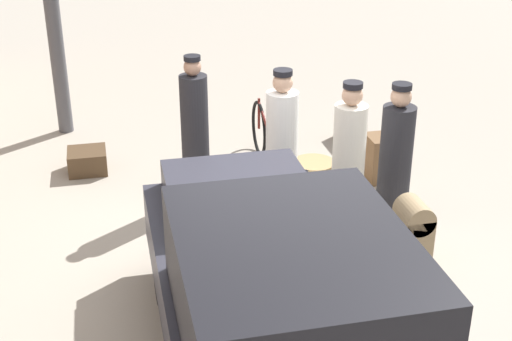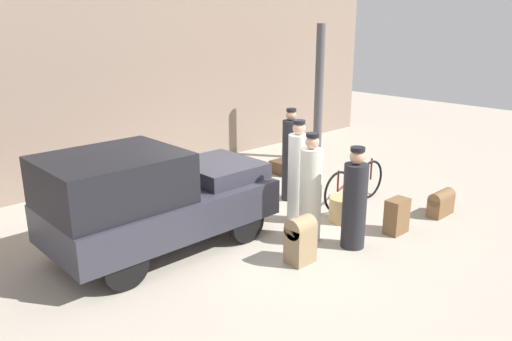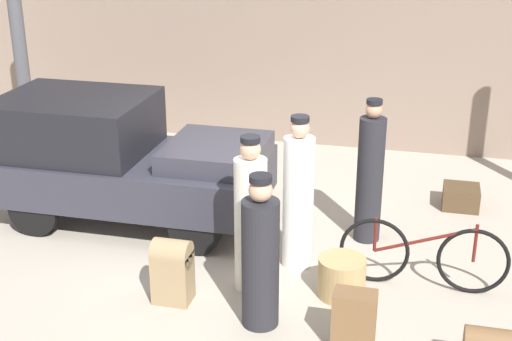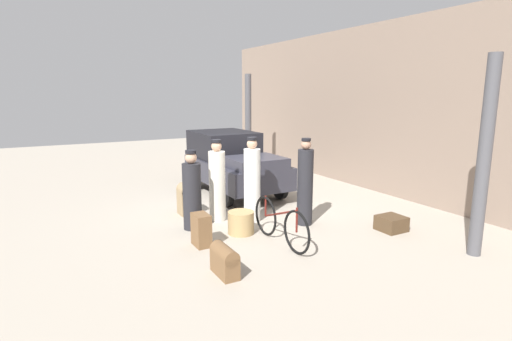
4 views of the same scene
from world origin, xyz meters
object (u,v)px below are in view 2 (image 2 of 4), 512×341
(porter_carrying_trunk, at_px, (298,176))
(porter_standing_middle, at_px, (311,191))
(wicker_basket, at_px, (344,209))
(trunk_umber_medium, at_px, (284,167))
(bicycle, at_px, (355,185))
(trunk_barrel_dark, at_px, (441,202))
(conductor_in_dark_uniform, at_px, (290,158))
(porter_lifting_near_truck, at_px, (355,202))
(suitcase_black_upright, at_px, (397,216))
(truck, at_px, (150,197))
(trunk_large_brown, at_px, (301,238))

(porter_carrying_trunk, xyz_separation_m, porter_standing_middle, (-0.39, -0.63, -0.03))
(wicker_basket, relative_size, trunk_umber_medium, 1.03)
(bicycle, distance_m, trunk_barrel_dark, 1.56)
(conductor_in_dark_uniform, relative_size, porter_lifting_near_truck, 1.13)
(wicker_basket, xyz_separation_m, porter_carrying_trunk, (-0.59, 0.56, 0.61))
(suitcase_black_upright, bearing_deg, truck, 146.52)
(truck, relative_size, bicycle, 1.89)
(truck, height_order, trunk_large_brown, truck)
(porter_carrying_trunk, relative_size, suitcase_black_upright, 3.06)
(bicycle, xyz_separation_m, porter_lifting_near_truck, (-1.54, -1.10, 0.34))
(trunk_barrel_dark, height_order, trunk_umber_medium, trunk_barrel_dark)
(wicker_basket, distance_m, trunk_barrel_dark, 1.82)
(porter_standing_middle, distance_m, trunk_barrel_dark, 2.71)
(truck, distance_m, trunk_barrel_dark, 5.14)
(trunk_barrel_dark, xyz_separation_m, trunk_large_brown, (-3.20, 0.50, 0.13))
(suitcase_black_upright, bearing_deg, trunk_large_brown, 168.86)
(suitcase_black_upright, bearing_deg, conductor_in_dark_uniform, 92.44)
(porter_lifting_near_truck, bearing_deg, porter_carrying_trunk, 84.24)
(bicycle, distance_m, wicker_basket, 0.92)
(porter_carrying_trunk, height_order, porter_lifting_near_truck, porter_carrying_trunk)
(truck, relative_size, suitcase_black_upright, 5.83)
(porter_standing_middle, bearing_deg, wicker_basket, 3.89)
(trunk_barrel_dark, xyz_separation_m, trunk_umber_medium, (-0.21, 3.70, -0.10))
(trunk_umber_medium, bearing_deg, wicker_basket, -115.64)
(porter_carrying_trunk, xyz_separation_m, trunk_barrel_dark, (2.09, -1.58, -0.59))
(trunk_large_brown, bearing_deg, porter_carrying_trunk, 44.09)
(bicycle, xyz_separation_m, wicker_basket, (-0.82, -0.38, -0.17))
(wicker_basket, xyz_separation_m, suitcase_black_upright, (0.23, -0.90, 0.07))
(porter_lifting_near_truck, distance_m, trunk_large_brown, 1.07)
(trunk_barrel_dark, xyz_separation_m, suitcase_black_upright, (-1.27, 0.12, 0.05))
(truck, distance_m, trunk_umber_medium, 4.62)
(wicker_basket, height_order, trunk_barrel_dark, trunk_barrel_dark)
(porter_standing_middle, height_order, suitcase_black_upright, porter_standing_middle)
(trunk_barrel_dark, height_order, trunk_large_brown, trunk_large_brown)
(porter_standing_middle, relative_size, suitcase_black_upright, 2.97)
(trunk_umber_medium, bearing_deg, trunk_large_brown, -133.04)
(bicycle, relative_size, suitcase_black_upright, 3.08)
(porter_lifting_near_truck, distance_m, suitcase_black_upright, 1.05)
(porter_carrying_trunk, bearing_deg, trunk_barrel_dark, -37.22)
(conductor_in_dark_uniform, bearing_deg, porter_carrying_trunk, -130.30)
(trunk_large_brown, bearing_deg, conductor_in_dark_uniform, 46.43)
(trunk_large_brown, distance_m, suitcase_black_upright, 1.97)
(bicycle, distance_m, porter_lifting_near_truck, 1.92)
(porter_carrying_trunk, relative_size, porter_lifting_near_truck, 1.13)
(trunk_barrel_dark, bearing_deg, trunk_large_brown, 171.09)
(truck, relative_size, porter_lifting_near_truck, 2.14)
(truck, bearing_deg, porter_standing_middle, -32.77)
(trunk_barrel_dark, relative_size, trunk_large_brown, 0.81)
(wicker_basket, distance_m, porter_standing_middle, 1.14)
(wicker_basket, relative_size, porter_standing_middle, 0.29)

